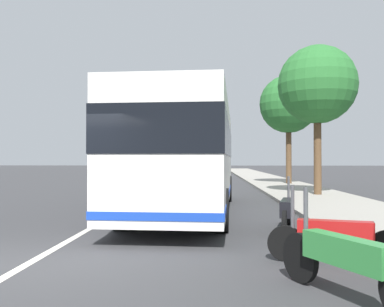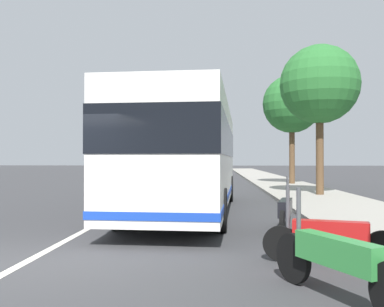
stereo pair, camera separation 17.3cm
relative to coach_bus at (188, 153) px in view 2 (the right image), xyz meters
name	(u,v)px [view 2 (the right image)]	position (x,y,z in m)	size (l,w,h in m)	color
ground_plane	(26,262)	(-6.55, 2.16, -1.85)	(220.00, 220.00, 0.00)	#38383A
sidewalk_curb	(324,200)	(3.45, -5.05, -1.78)	(110.00, 3.60, 0.14)	#9E998E
lane_divider_line	(140,201)	(3.45, 2.16, -1.85)	(110.00, 0.16, 0.01)	silver
coach_bus	(188,153)	(0.00, 0.00, 0.00)	(11.19, 3.21, 3.28)	silver
motorcycle_angled	(336,260)	(-8.21, -2.28, -1.37)	(2.12, 1.10, 1.28)	black
motorcycle_mid_row	(329,236)	(-6.48, -2.65, -1.40)	(0.62, 2.05, 1.24)	black
motorcycle_far_end	(285,211)	(-3.25, -2.49, -1.39)	(2.18, 0.60, 1.23)	black
car_behind_bus	(171,169)	(31.04, 3.93, -1.17)	(4.27, 2.16, 1.42)	#2D7238
car_oncoming	(207,170)	(25.17, -0.02, -1.15)	(4.68, 2.02, 1.46)	silver
car_side_street	(178,167)	(40.03, 4.05, -1.14)	(4.69, 1.98, 1.48)	#2D7238
car_far_distant	(207,168)	(36.90, 0.35, -1.16)	(4.35, 2.20, 1.44)	#2D7238
roadside_tree_mid_block	(319,85)	(5.28, -5.34, 3.03)	(3.41, 3.41, 6.62)	brown
roadside_tree_far_block	(292,104)	(13.66, -5.62, 3.29)	(3.67, 3.67, 7.00)	brown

